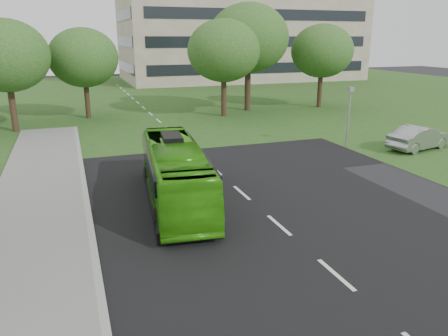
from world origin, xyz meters
The scene contains 11 objects.
ground centered at (0.00, 0.00, 0.00)m, with size 160.00×160.00×0.00m, color black.
street_surfaces centered at (-0.38, 22.75, 0.03)m, with size 120.00×120.00×0.15m.
office_building centered at (21.96, 61.96, 12.50)m, with size 40.10×20.10×25.00m.
tree_park_a centered at (-11.59, 25.35, 5.84)m, with size 6.47×6.47×8.60m.
tree_park_b centered at (-5.81, 29.54, 5.43)m, with size 6.14×6.14×8.05m.
tree_park_c centered at (6.33, 26.38, 6.00)m, with size 6.66×6.66×8.84m.
tree_park_d centered at (9.76, 28.85, 7.08)m, with size 7.91×7.91×10.46m.
tree_park_e centered at (17.77, 28.19, 5.80)m, with size 6.40×6.40×8.54m.
bus centered at (-3.22, 6.04, 1.35)m, with size 2.27×9.71×2.70m, color #369D11.
sedan centered at (14.29, 10.00, 0.79)m, with size 1.68×4.81×1.58m, color #9D9EA2.
camera_pole centered at (10.04, 12.00, 2.63)m, with size 0.34×0.30×4.07m.
Camera 1 is at (-7.43, -12.32, 7.20)m, focal length 35.00 mm.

